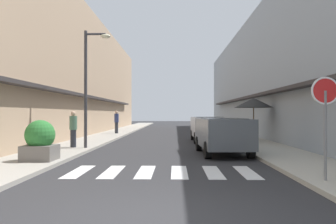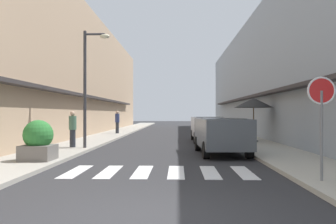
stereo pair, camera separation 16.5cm
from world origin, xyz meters
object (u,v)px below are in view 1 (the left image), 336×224
cafe_umbrella (254,103)px  round_street_sign (325,101)px  pedestrian_walking_near (73,128)px  planter_corner (40,141)px  street_lamp (90,76)px  parked_car_near (222,132)px  parked_car_mid (208,126)px  pedestrian_walking_far (117,121)px

cafe_umbrella → round_street_sign: bearing=-94.6°
cafe_umbrella → pedestrian_walking_near: (-8.99, -3.53, -1.26)m
planter_corner → pedestrian_walking_near: pedestrian_walking_near is taller
cafe_umbrella → planter_corner: bearing=-138.1°
street_lamp → planter_corner: bearing=-98.5°
parked_car_near → parked_car_mid: bearing=90.0°
street_lamp → cafe_umbrella: size_ratio=2.18×
parked_car_near → pedestrian_walking_near: pedestrian_walking_near is taller
planter_corner → pedestrian_walking_far: bearing=90.5°
parked_car_mid → planter_corner: parked_car_mid is taller
street_lamp → cafe_umbrella: street_lamp is taller
street_lamp → planter_corner: street_lamp is taller
parked_car_near → pedestrian_walking_far: pedestrian_walking_far is taller
parked_car_near → planter_corner: (-6.36, -2.76, -0.17)m
street_lamp → pedestrian_walking_near: street_lamp is taller
round_street_sign → planter_corner: round_street_sign is taller
street_lamp → pedestrian_walking_far: size_ratio=2.99×
parked_car_near → pedestrian_walking_near: (-6.56, 1.59, 0.06)m
planter_corner → pedestrian_walking_near: size_ratio=0.81×
parked_car_mid → pedestrian_walking_far: size_ratio=2.37×
cafe_umbrella → pedestrian_walking_far: cafe_umbrella is taller
parked_car_near → cafe_umbrella: (2.43, 5.12, 1.33)m
round_street_sign → cafe_umbrella: (0.89, 11.11, 0.31)m
parked_car_near → street_lamp: 6.38m
round_street_sign → pedestrian_walking_near: bearing=136.9°
cafe_umbrella → planter_corner: 11.90m
street_lamp → pedestrian_walking_far: (-0.74, 11.31, -2.29)m
pedestrian_walking_far → pedestrian_walking_near: bearing=151.7°
street_lamp → pedestrian_walking_near: bearing=164.2°
parked_car_mid → pedestrian_walking_near: 8.00m
parked_car_near → cafe_umbrella: bearing=64.6°
parked_car_mid → cafe_umbrella: cafe_umbrella is taller
street_lamp → parked_car_near: bearing=-13.3°
parked_car_mid → planter_corner: size_ratio=3.14×
round_street_sign → pedestrian_walking_near: (-8.10, 7.57, -0.96)m
street_lamp → pedestrian_walking_near: 2.51m
parked_car_mid → round_street_sign: bearing=-82.8°
parked_car_mid → street_lamp: 7.87m
round_street_sign → pedestrian_walking_near: 11.13m
planter_corner → pedestrian_walking_far: size_ratio=0.75×
pedestrian_walking_far → parked_car_near: bearing=179.2°
cafe_umbrella → pedestrian_walking_near: size_ratio=1.47×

